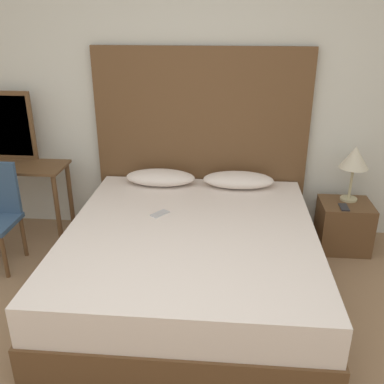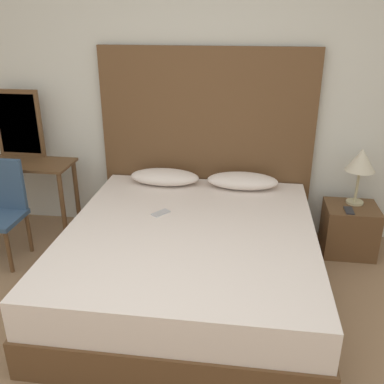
# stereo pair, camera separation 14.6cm
# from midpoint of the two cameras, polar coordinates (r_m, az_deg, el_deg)

# --- Properties ---
(wall_back) EXTENTS (10.00, 0.06, 2.70)m
(wall_back) POSITION_cam_midpoint_polar(r_m,az_deg,el_deg) (4.02, -1.09, 13.12)
(wall_back) COLOR silver
(wall_back) RESTS_ON ground_plane
(bed) EXTENTS (1.88, 2.08, 0.55)m
(bed) POSITION_cam_midpoint_polar(r_m,az_deg,el_deg) (3.32, -1.44, -9.12)
(bed) COLOR brown
(bed) RESTS_ON ground_plane
(headboard) EXTENTS (1.97, 0.05, 1.76)m
(headboard) POSITION_cam_midpoint_polar(r_m,az_deg,el_deg) (4.05, 0.16, 6.37)
(headboard) COLOR brown
(headboard) RESTS_ON ground_plane
(pillow_left) EXTENTS (0.64, 0.29, 0.14)m
(pillow_left) POSITION_cam_midpoint_polar(r_m,az_deg,el_deg) (3.97, -5.29, 1.94)
(pillow_left) COLOR silver
(pillow_left) RESTS_ON bed
(pillow_right) EXTENTS (0.64, 0.29, 0.14)m
(pillow_right) POSITION_cam_midpoint_polar(r_m,az_deg,el_deg) (3.91, 5.13, 1.61)
(pillow_right) COLOR silver
(pillow_right) RESTS_ON bed
(phone_on_bed) EXTENTS (0.15, 0.16, 0.01)m
(phone_on_bed) POSITION_cam_midpoint_polar(r_m,az_deg,el_deg) (3.41, -5.55, -2.90)
(phone_on_bed) COLOR #B7B7BC
(phone_on_bed) RESTS_ON bed
(nightstand) EXTENTS (0.45, 0.40, 0.45)m
(nightstand) POSITION_cam_midpoint_polar(r_m,az_deg,el_deg) (4.14, 18.60, -4.29)
(nightstand) COLOR brown
(nightstand) RESTS_ON ground_plane
(table_lamp) EXTENTS (0.25, 0.25, 0.51)m
(table_lamp) POSITION_cam_midpoint_polar(r_m,az_deg,el_deg) (3.99, 19.90, 4.16)
(table_lamp) COLOR tan
(table_lamp) RESTS_ON nightstand
(phone_on_nightstand) EXTENTS (0.07, 0.15, 0.01)m
(phone_on_nightstand) POSITION_cam_midpoint_polar(r_m,az_deg,el_deg) (3.94, 18.61, -1.94)
(phone_on_nightstand) COLOR #232328
(phone_on_nightstand) RESTS_ON nightstand
(vanity_desk) EXTENTS (1.10, 0.41, 0.73)m
(vanity_desk) POSITION_cam_midpoint_polar(r_m,az_deg,el_deg) (4.38, -24.15, 1.70)
(vanity_desk) COLOR brown
(vanity_desk) RESTS_ON ground_plane
(vanity_mirror) EXTENTS (0.46, 0.03, 0.65)m
(vanity_mirror) POSITION_cam_midpoint_polar(r_m,az_deg,el_deg) (4.41, -24.02, 8.05)
(vanity_mirror) COLOR brown
(vanity_mirror) RESTS_ON vanity_desk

